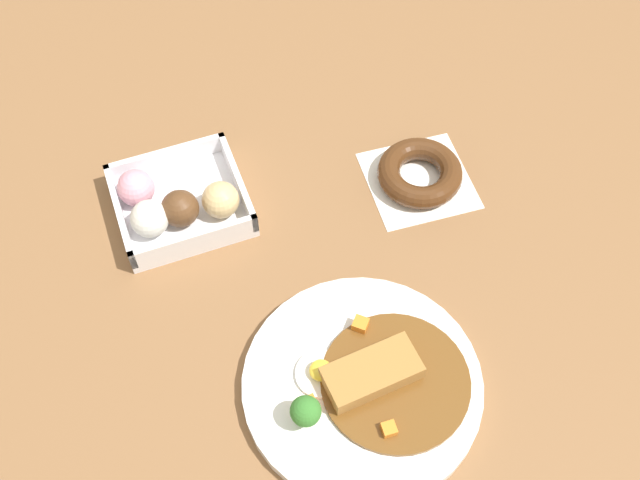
# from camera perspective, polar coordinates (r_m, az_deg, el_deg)

# --- Properties ---
(ground_plane) EXTENTS (1.60, 1.60, 0.00)m
(ground_plane) POSITION_cam_1_polar(r_m,az_deg,el_deg) (0.98, -1.95, -3.36)
(ground_plane) COLOR brown
(curry_plate) EXTENTS (0.28, 0.28, 0.07)m
(curry_plate) POSITION_cam_1_polar(r_m,az_deg,el_deg) (0.91, 3.33, -10.75)
(curry_plate) COLOR white
(curry_plate) RESTS_ON ground_plane
(donut_box) EXTENTS (0.17, 0.16, 0.06)m
(donut_box) POSITION_cam_1_polar(r_m,az_deg,el_deg) (1.04, -10.74, 2.70)
(donut_box) COLOR white
(donut_box) RESTS_ON ground_plane
(chocolate_ring_donut) EXTENTS (0.15, 0.15, 0.03)m
(chocolate_ring_donut) POSITION_cam_1_polar(r_m,az_deg,el_deg) (1.07, 7.51, 4.98)
(chocolate_ring_donut) COLOR white
(chocolate_ring_donut) RESTS_ON ground_plane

